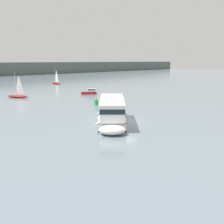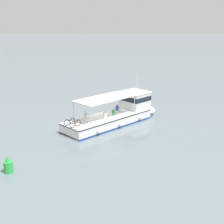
{
  "view_description": "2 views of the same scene",
  "coord_description": "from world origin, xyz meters",
  "px_view_note": "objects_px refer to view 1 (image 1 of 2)",
  "views": [
    {
      "loc": [
        -26.06,
        -21.29,
        7.81
      ],
      "look_at": [
        -1.85,
        0.96,
        1.4
      ],
      "focal_mm": 42.36,
      "sensor_mm": 36.0,
      "label": 1
    },
    {
      "loc": [
        -1.07,
        34.78,
        11.48
      ],
      "look_at": [
        -1.85,
        0.96,
        1.4
      ],
      "focal_mm": 51.12,
      "sensor_mm": 36.0,
      "label": 2
    }
  ],
  "objects_px": {
    "sailboat_off_bow": "(18,95)",
    "motorboat_horizon_east": "(90,92)",
    "channel_buoy": "(96,102)",
    "sailboat_mid_channel": "(56,82)",
    "ferry_main": "(112,117)"
  },
  "relations": [
    {
      "from": "motorboat_horizon_east",
      "to": "ferry_main",
      "type": "bearing_deg",
      "value": -127.57
    },
    {
      "from": "sailboat_off_bow",
      "to": "channel_buoy",
      "type": "xyz_separation_m",
      "value": [
        4.75,
        -19.29,
        0.03
      ]
    },
    {
      "from": "sailboat_mid_channel",
      "to": "motorboat_horizon_east",
      "type": "relative_size",
      "value": 1.49
    },
    {
      "from": "ferry_main",
      "to": "sailboat_mid_channel",
      "type": "height_order",
      "value": "sailboat_mid_channel"
    },
    {
      "from": "sailboat_mid_channel",
      "to": "channel_buoy",
      "type": "relative_size",
      "value": 3.86
    },
    {
      "from": "ferry_main",
      "to": "channel_buoy",
      "type": "bearing_deg",
      "value": 53.48
    },
    {
      "from": "sailboat_off_bow",
      "to": "motorboat_horizon_east",
      "type": "xyz_separation_m",
      "value": [
        14.59,
        -6.95,
        0.0
      ]
    },
    {
      "from": "motorboat_horizon_east",
      "to": "sailboat_mid_channel",
      "type": "bearing_deg",
      "value": 69.01
    },
    {
      "from": "sailboat_mid_channel",
      "to": "channel_buoy",
      "type": "height_order",
      "value": "sailboat_mid_channel"
    },
    {
      "from": "motorboat_horizon_east",
      "to": "channel_buoy",
      "type": "height_order",
      "value": "channel_buoy"
    },
    {
      "from": "sailboat_off_bow",
      "to": "sailboat_mid_channel",
      "type": "height_order",
      "value": "same"
    },
    {
      "from": "ferry_main",
      "to": "channel_buoy",
      "type": "distance_m",
      "value": 15.08
    },
    {
      "from": "ferry_main",
      "to": "sailboat_mid_channel",
      "type": "xyz_separation_m",
      "value": [
        29.94,
        53.46,
        -0.47
      ]
    },
    {
      "from": "sailboat_off_bow",
      "to": "sailboat_mid_channel",
      "type": "distance_m",
      "value": 33.88
    },
    {
      "from": "motorboat_horizon_east",
      "to": "channel_buoy",
      "type": "relative_size",
      "value": 2.58
    }
  ]
}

